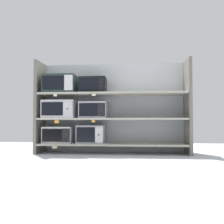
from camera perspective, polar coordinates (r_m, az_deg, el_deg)
The scene contains 18 objects.
ground at distance 3.09m, azimuth -1.59°, elevation -12.10°, with size 6.38×6.00×0.02m, color #B2B7BC.
back_panel at distance 4.28m, azimuth 0.27°, elevation 1.00°, with size 2.58×0.04×1.52m, color #9EA3A8.
upright_left at distance 4.32m, azimuth -16.36°, elevation 1.06°, with size 0.05×0.44×1.52m, color #68645B.
upright_right at distance 4.13m, azimuth 17.16°, elevation 1.22°, with size 0.05×0.44×1.52m, color #68645B.
shelf_0 at distance 4.05m, azimuth 0.00°, elevation -7.47°, with size 2.38×0.44×0.03m, color #ADA899.
microwave_0 at distance 4.21m, azimuth -12.24°, elevation -5.18°, with size 0.48×0.36×0.27m.
microwave_1 at distance 4.08m, azimuth -4.89°, elevation -5.16°, with size 0.44×0.35×0.29m.
price_tag_0 at distance 4.01m, azimuth -13.14°, elevation -7.98°, with size 0.08×0.00×0.03m, color beige.
shelf_1 at distance 4.04m, azimuth 0.00°, elevation -1.63°, with size 2.38×0.44×0.03m, color #ADA899.
microwave_2 at distance 4.20m, azimuth -11.88°, elevation 0.59°, with size 0.53×0.44×0.29m.
microwave_3 at distance 4.08m, azimuth -4.30°, elevation 0.44°, with size 0.44×0.37×0.26m.
price_tag_1 at distance 3.98m, azimuth -12.68°, elevation -2.20°, with size 0.07×0.00×0.05m, color orange.
price_tag_2 at distance 3.85m, azimuth -4.35°, elevation -2.14°, with size 0.05×0.00×0.03m, color orange.
shelf_2 at distance 4.06m, azimuth 0.00°, elevation 4.20°, with size 2.38×0.44×0.03m, color #ADA899.
microwave_4 at distance 4.24m, azimuth -11.82°, elevation 6.24°, with size 0.53×0.41×0.30m.
microwave_5 at distance 4.12m, azimuth -4.39°, elevation 6.16°, with size 0.43×0.34×0.26m.
price_tag_3 at distance 4.01m, azimuth -12.99°, elevation 3.81°, with size 0.06×0.00×0.03m, color beige.
price_tag_4 at distance 3.87m, azimuth -4.25°, elevation 3.99°, with size 0.06×0.00×0.03m, color beige.
Camera 1 is at (0.34, -4.02, 0.52)m, focal length 39.49 mm.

